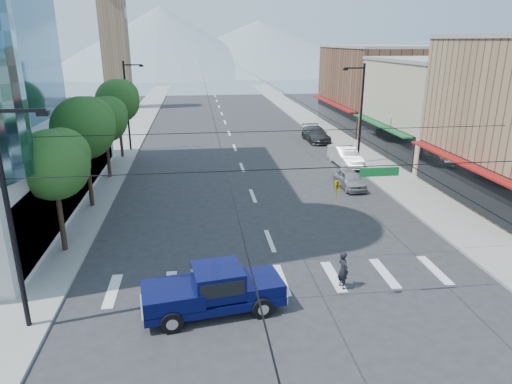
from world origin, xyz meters
TOP-DOWN VIEW (x-y plane):
  - ground at (0.00, 0.00)m, footprint 160.00×160.00m
  - sidewalk_left at (-12.00, 40.00)m, footprint 4.00×120.00m
  - sidewalk_right at (12.00, 40.00)m, footprint 4.00×120.00m
  - shop_mid at (20.00, 24.00)m, footprint 12.00×14.00m
  - shop_far at (20.00, 40.00)m, footprint 12.00×18.00m
  - clock_tower at (-16.50, 62.00)m, footprint 4.80×4.80m
  - mountain_left at (-15.00, 150.00)m, footprint 80.00×80.00m
  - mountain_right at (20.00, 160.00)m, footprint 90.00×90.00m
  - tree_near at (-11.07, 6.10)m, footprint 3.65×3.64m
  - tree_midnear at (-11.07, 13.10)m, footprint 4.09×4.09m
  - tree_midfar at (-11.07, 20.10)m, footprint 3.65×3.64m
  - tree_far at (-11.07, 27.10)m, footprint 4.09×4.09m
  - signal_rig at (0.19, -1.00)m, footprint 21.80×0.20m
  - lamp_pole_nw at (-10.67, 30.00)m, footprint 2.00×0.25m
  - lamp_pole_ne at (10.67, 22.00)m, footprint 2.00×0.25m
  - pickup_truck at (-3.50, -0.74)m, footprint 6.16×2.98m
  - pedestrian at (2.50, 0.45)m, footprint 0.58×0.75m
  - parked_car_near at (7.66, 14.99)m, footprint 1.78×4.09m
  - parked_car_mid at (9.40, 21.43)m, footprint 2.03×5.23m
  - parked_car_far at (9.40, 32.10)m, footprint 2.43×5.68m

SIDE VIEW (x-z plane):
  - ground at x=0.00m, z-range 0.00..0.00m
  - sidewalk_left at x=-12.00m, z-range 0.00..0.15m
  - sidewalk_right at x=12.00m, z-range 0.00..0.15m
  - parked_car_near at x=7.66m, z-range 0.00..1.37m
  - parked_car_far at x=9.40m, z-range 0.00..1.63m
  - parked_car_mid at x=9.40m, z-range 0.00..1.70m
  - pedestrian at x=2.50m, z-range 0.00..1.82m
  - pickup_truck at x=-3.50m, z-range 0.04..2.04m
  - shop_mid at x=20.00m, z-range 0.00..9.00m
  - signal_rig at x=0.19m, z-range 0.14..9.14m
  - lamp_pole_nw at x=-10.67m, z-range 0.44..9.44m
  - lamp_pole_ne at x=10.67m, z-range 0.44..9.44m
  - tree_near at x=-11.07m, z-range 1.64..8.34m
  - tree_midfar at x=-11.07m, z-range 1.64..8.34m
  - shop_far at x=20.00m, z-range 0.00..10.00m
  - tree_midnear at x=-11.07m, z-range 1.83..9.35m
  - tree_far at x=-11.07m, z-range 1.83..9.35m
  - mountain_right at x=20.00m, z-range 0.00..18.00m
  - clock_tower at x=-16.50m, z-range 0.44..20.84m
  - mountain_left at x=-15.00m, z-range 0.00..22.00m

